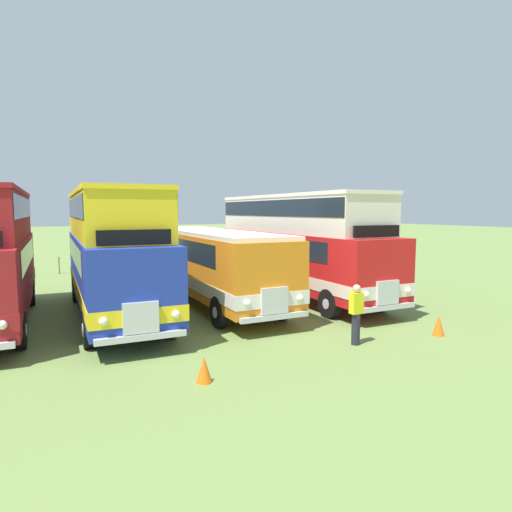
{
  "coord_description": "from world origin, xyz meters",
  "views": [
    {
      "loc": [
        1.16,
        -16.4,
        3.79
      ],
      "look_at": [
        9.76,
        -0.14,
        1.9
      ],
      "focal_mm": 30.96,
      "sensor_mm": 36.0,
      "label": 1
    }
  ],
  "objects_px": {
    "bus_fifth_in_row": "(113,248)",
    "cone_mid_row": "(439,325)",
    "bus_seventh_in_row": "(296,240)",
    "bus_sixth_in_row": "(212,261)",
    "cone_far_end": "(204,369)",
    "marshal_person": "(356,314)"
  },
  "relations": [
    {
      "from": "bus_fifth_in_row",
      "to": "cone_mid_row",
      "type": "distance_m",
      "value": 11.22
    },
    {
      "from": "bus_fifth_in_row",
      "to": "bus_seventh_in_row",
      "type": "bearing_deg",
      "value": 1.5
    },
    {
      "from": "bus_sixth_in_row",
      "to": "bus_seventh_in_row",
      "type": "height_order",
      "value": "bus_seventh_in_row"
    },
    {
      "from": "bus_fifth_in_row",
      "to": "bus_sixth_in_row",
      "type": "bearing_deg",
      "value": 5.55
    },
    {
      "from": "cone_far_end",
      "to": "marshal_person",
      "type": "height_order",
      "value": "marshal_person"
    },
    {
      "from": "bus_fifth_in_row",
      "to": "marshal_person",
      "type": "relative_size",
      "value": 6.11
    },
    {
      "from": "bus_fifth_in_row",
      "to": "cone_mid_row",
      "type": "xyz_separation_m",
      "value": [
        8.24,
        -7.3,
        -2.16
      ]
    },
    {
      "from": "bus_seventh_in_row",
      "to": "cone_far_end",
      "type": "bearing_deg",
      "value": -133.96
    },
    {
      "from": "bus_fifth_in_row",
      "to": "bus_seventh_in_row",
      "type": "height_order",
      "value": "same"
    },
    {
      "from": "bus_sixth_in_row",
      "to": "cone_far_end",
      "type": "distance_m",
      "value": 8.63
    },
    {
      "from": "cone_far_end",
      "to": "marshal_person",
      "type": "xyz_separation_m",
      "value": [
        4.82,
        0.59,
        0.59
      ]
    },
    {
      "from": "bus_fifth_in_row",
      "to": "cone_far_end",
      "type": "relative_size",
      "value": 17.81
    },
    {
      "from": "bus_sixth_in_row",
      "to": "bus_seventh_in_row",
      "type": "relative_size",
      "value": 0.94
    },
    {
      "from": "bus_seventh_in_row",
      "to": "cone_mid_row",
      "type": "xyz_separation_m",
      "value": [
        0.31,
        -7.51,
        -2.16
      ]
    },
    {
      "from": "bus_seventh_in_row",
      "to": "cone_mid_row",
      "type": "height_order",
      "value": "bus_seventh_in_row"
    },
    {
      "from": "bus_sixth_in_row",
      "to": "cone_mid_row",
      "type": "relative_size",
      "value": 17.34
    },
    {
      "from": "bus_sixth_in_row",
      "to": "cone_far_end",
      "type": "relative_size",
      "value": 18.38
    },
    {
      "from": "cone_mid_row",
      "to": "cone_far_end",
      "type": "bearing_deg",
      "value": -179.08
    },
    {
      "from": "bus_fifth_in_row",
      "to": "bus_sixth_in_row",
      "type": "height_order",
      "value": "bus_fifth_in_row"
    },
    {
      "from": "bus_sixth_in_row",
      "to": "bus_seventh_in_row",
      "type": "bearing_deg",
      "value": -2.56
    },
    {
      "from": "marshal_person",
      "to": "bus_seventh_in_row",
      "type": "bearing_deg",
      "value": 70.15
    },
    {
      "from": "bus_fifth_in_row",
      "to": "cone_far_end",
      "type": "distance_m",
      "value": 7.75
    }
  ]
}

